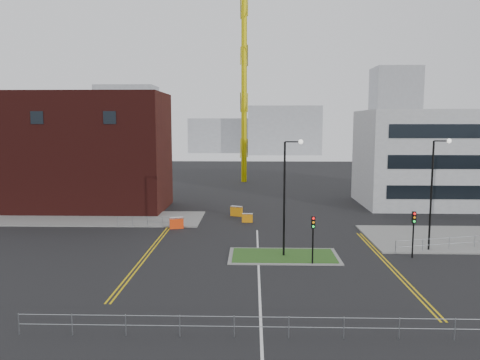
% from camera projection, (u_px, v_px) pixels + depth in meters
% --- Properties ---
extents(ground, '(200.00, 200.00, 0.00)m').
position_uv_depth(ground, '(260.00, 293.00, 28.79)').
color(ground, black).
rests_on(ground, ground).
extents(pavement_left, '(28.00, 8.00, 0.12)m').
position_uv_depth(pavement_left, '(74.00, 218.00, 51.16)').
color(pavement_left, slate).
rests_on(pavement_left, ground).
extents(island_kerb, '(8.60, 4.60, 0.08)m').
position_uv_depth(island_kerb, '(284.00, 256.00, 36.67)').
color(island_kerb, slate).
rests_on(island_kerb, ground).
extents(grass_island, '(8.00, 4.00, 0.12)m').
position_uv_depth(grass_island, '(284.00, 256.00, 36.67)').
color(grass_island, '#264C19').
rests_on(grass_island, ground).
extents(brick_building, '(24.20, 10.07, 14.24)m').
position_uv_depth(brick_building, '(66.00, 153.00, 56.37)').
color(brick_building, '#411210').
rests_on(brick_building, ground).
extents(office_block, '(25.00, 12.20, 12.00)m').
position_uv_depth(office_block, '(462.00, 158.00, 59.09)').
color(office_block, '#A3A5A7').
rests_on(office_block, ground).
extents(tower_crane, '(52.32, 10.49, 40.46)m').
position_uv_depth(tower_crane, '(277.00, 19.00, 78.90)').
color(tower_crane, '#C1B10B').
rests_on(tower_crane, ground).
extents(streetlamp_island, '(1.46, 0.36, 9.18)m').
position_uv_depth(streetlamp_island, '(287.00, 188.00, 36.02)').
color(streetlamp_island, black).
rests_on(streetlamp_island, ground).
extents(streetlamp_right_near, '(1.46, 0.36, 9.18)m').
position_uv_depth(streetlamp_right_near, '(434.00, 185.00, 37.67)').
color(streetlamp_right_near, black).
rests_on(streetlamp_right_near, ground).
extents(traffic_light_island, '(0.28, 0.33, 3.65)m').
position_uv_depth(traffic_light_island, '(313.00, 231.00, 34.31)').
color(traffic_light_island, black).
rests_on(traffic_light_island, ground).
extents(traffic_light_right, '(0.28, 0.33, 3.65)m').
position_uv_depth(traffic_light_right, '(414.00, 225.00, 36.08)').
color(traffic_light_right, black).
rests_on(traffic_light_right, ground).
extents(railing_front, '(24.05, 0.05, 1.10)m').
position_uv_depth(railing_front, '(261.00, 322.00, 22.75)').
color(railing_front, gray).
rests_on(railing_front, ground).
extents(railing_left, '(6.05, 0.05, 1.10)m').
position_uv_depth(railing_left, '(147.00, 220.00, 46.86)').
color(railing_left, gray).
rests_on(railing_left, ground).
extents(centre_line, '(0.15, 30.00, 0.01)m').
position_uv_depth(centre_line, '(259.00, 282.00, 30.78)').
color(centre_line, silver).
rests_on(centre_line, ground).
extents(yellow_left_a, '(0.12, 24.00, 0.01)m').
position_uv_depth(yellow_left_a, '(150.00, 249.00, 38.96)').
color(yellow_left_a, gold).
rests_on(yellow_left_a, ground).
extents(yellow_left_b, '(0.12, 24.00, 0.01)m').
position_uv_depth(yellow_left_b, '(154.00, 249.00, 38.95)').
color(yellow_left_b, gold).
rests_on(yellow_left_b, ground).
extents(yellow_right_a, '(0.12, 20.00, 0.01)m').
position_uv_depth(yellow_right_a, '(387.00, 265.00, 34.49)').
color(yellow_right_a, gold).
rests_on(yellow_right_a, ground).
extents(yellow_right_b, '(0.12, 20.00, 0.01)m').
position_uv_depth(yellow_right_b, '(391.00, 265.00, 34.48)').
color(yellow_right_b, gold).
rests_on(yellow_right_b, ground).
extents(skyline_a, '(18.00, 12.00, 22.00)m').
position_uv_depth(skyline_a, '(128.00, 121.00, 147.61)').
color(skyline_a, gray).
rests_on(skyline_a, ground).
extents(skyline_b, '(24.00, 12.00, 16.00)m').
position_uv_depth(skyline_b, '(284.00, 130.00, 156.54)').
color(skyline_b, gray).
rests_on(skyline_b, ground).
extents(skyline_c, '(14.00, 12.00, 28.00)m').
position_uv_depth(skyline_c, '(394.00, 112.00, 149.91)').
color(skyline_c, gray).
rests_on(skyline_c, ground).
extents(skyline_d, '(30.00, 12.00, 12.00)m').
position_uv_depth(skyline_d, '(232.00, 135.00, 167.20)').
color(skyline_d, gray).
rests_on(skyline_d, ground).
extents(barrier_left, '(1.42, 0.79, 1.13)m').
position_uv_depth(barrier_left, '(177.00, 222.00, 46.37)').
color(barrier_left, '#F33C0D').
rests_on(barrier_left, ground).
extents(barrier_mid, '(1.41, 0.90, 1.13)m').
position_uv_depth(barrier_mid, '(237.00, 211.00, 52.59)').
color(barrier_mid, orange).
rests_on(barrier_mid, ground).
extents(barrier_right, '(1.14, 0.43, 0.94)m').
position_uv_depth(barrier_right, '(247.00, 217.00, 49.31)').
color(barrier_right, orange).
rests_on(barrier_right, ground).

